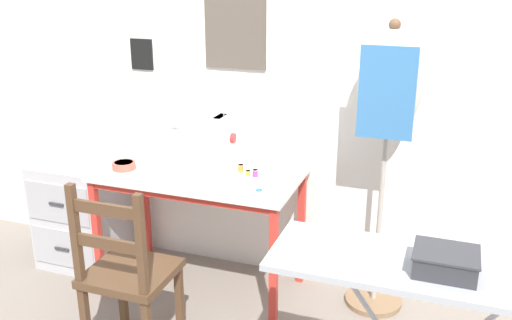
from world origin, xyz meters
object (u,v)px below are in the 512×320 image
(thread_spool_far_edge, at_px, (255,173))
(dress_form, at_px, (389,102))
(sewing_machine, at_px, (207,144))
(fabric_bowl, at_px, (124,165))
(thread_spool_mid_table, at_px, (248,173))
(storage_box, at_px, (445,262))
(scissors, at_px, (266,190))
(ironing_board, at_px, (425,278))
(filing_cabinet, at_px, (82,212))
(thread_spool_near_machine, at_px, (241,168))
(wooden_chair, at_px, (127,275))

(thread_spool_far_edge, bearing_deg, dress_form, 12.72)
(sewing_machine, bearing_deg, fabric_bowl, -160.29)
(thread_spool_mid_table, bearing_deg, storage_box, -42.94)
(sewing_machine, distance_m, dress_form, 1.02)
(scissors, relative_size, ironing_board, 0.14)
(dress_form, bearing_deg, ironing_board, -75.37)
(storage_box, bearing_deg, scissors, 137.83)
(thread_spool_mid_table, xyz_separation_m, filing_cabinet, (-1.15, 0.02, -0.42))
(thread_spool_far_edge, bearing_deg, storage_box, -44.05)
(sewing_machine, xyz_separation_m, fabric_bowl, (-0.45, -0.16, -0.13))
(fabric_bowl, bearing_deg, sewing_machine, 19.71)
(thread_spool_mid_table, xyz_separation_m, thread_spool_far_edge, (0.04, -0.00, 0.01))
(thread_spool_near_machine, relative_size, thread_spool_mid_table, 1.26)
(scissors, distance_m, wooden_chair, 0.80)
(scissors, height_order, wooden_chair, wooden_chair)
(ironing_board, bearing_deg, thread_spool_far_edge, 135.04)
(fabric_bowl, relative_size, storage_box, 0.63)
(sewing_machine, xyz_separation_m, wooden_chair, (-0.10, -0.73, -0.45))
(thread_spool_mid_table, relative_size, ironing_board, 0.03)
(thread_spool_near_machine, distance_m, thread_spool_mid_table, 0.07)
(thread_spool_mid_table, bearing_deg, thread_spool_near_machine, 145.05)
(sewing_machine, distance_m, thread_spool_far_edge, 0.33)
(wooden_chair, height_order, storage_box, storage_box)
(dress_form, relative_size, storage_box, 7.65)
(thread_spool_near_machine, bearing_deg, dress_form, 7.84)
(dress_form, height_order, ironing_board, dress_form)
(scissors, bearing_deg, ironing_board, -43.14)
(thread_spool_far_edge, relative_size, storage_box, 0.20)
(thread_spool_far_edge, height_order, storage_box, storage_box)
(thread_spool_mid_table, height_order, ironing_board, ironing_board)
(dress_form, xyz_separation_m, ironing_board, (0.29, -1.11, -0.34))
(thread_spool_mid_table, height_order, filing_cabinet, thread_spool_mid_table)
(sewing_machine, distance_m, fabric_bowl, 0.49)
(fabric_bowl, height_order, dress_form, dress_form)
(thread_spool_near_machine, height_order, thread_spool_far_edge, thread_spool_near_machine)
(fabric_bowl, distance_m, filing_cabinet, 0.64)
(ironing_board, bearing_deg, filing_cabinet, 155.43)
(thread_spool_far_edge, relative_size, filing_cabinet, 0.06)
(thread_spool_mid_table, bearing_deg, dress_form, 11.69)
(sewing_machine, distance_m, ironing_board, 1.60)
(filing_cabinet, bearing_deg, dress_form, 3.83)
(thread_spool_far_edge, distance_m, wooden_chair, 0.87)
(scissors, relative_size, dress_form, 0.09)
(wooden_chair, bearing_deg, thread_spool_near_machine, 68.16)
(thread_spool_near_machine, xyz_separation_m, thread_spool_far_edge, (0.10, -0.04, -0.00))
(ironing_board, bearing_deg, scissors, 136.86)
(fabric_bowl, height_order, thread_spool_near_machine, thread_spool_near_machine)
(sewing_machine, relative_size, scissors, 2.45)
(thread_spool_far_edge, relative_size, wooden_chair, 0.05)
(scissors, xyz_separation_m, thread_spool_near_machine, (-0.22, 0.21, 0.02))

